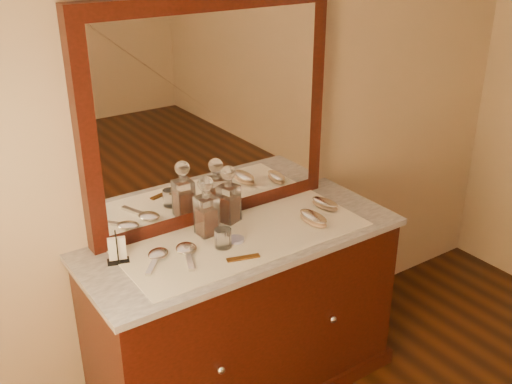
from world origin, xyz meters
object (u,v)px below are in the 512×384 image
at_px(dresser_cabinet, 244,318).
at_px(brush_far, 325,204).
at_px(comb, 243,258).
at_px(hand_mirror_inner, 187,251).
at_px(pin_dish, 236,239).
at_px(napkin_rack, 117,250).
at_px(brush_near, 313,218).
at_px(hand_mirror_outer, 157,256).
at_px(decanter_left, 206,212).
at_px(decanter_right, 229,200).
at_px(mirror_frame, 211,113).

bearing_deg(dresser_cabinet, brush_far, 0.80).
bearing_deg(dresser_cabinet, comb, -123.14).
bearing_deg(hand_mirror_inner, pin_dish, -7.89).
xyz_separation_m(comb, napkin_rack, (-0.43, 0.27, 0.05)).
bearing_deg(napkin_rack, brush_far, -5.49).
relative_size(dresser_cabinet, napkin_rack, 10.58).
bearing_deg(brush_far, brush_near, -148.36).
bearing_deg(hand_mirror_inner, napkin_rack, 159.39).
bearing_deg(hand_mirror_outer, comb, -35.63).
relative_size(dresser_cabinet, decanter_left, 5.06).
bearing_deg(brush_near, hand_mirror_inner, 171.57).
xyz_separation_m(napkin_rack, brush_near, (0.87, -0.19, -0.03)).
height_order(napkin_rack, decanter_left, decanter_left).
relative_size(pin_dish, brush_far, 0.45).
relative_size(brush_near, hand_mirror_inner, 0.73).
xyz_separation_m(decanter_left, decanter_right, (0.15, 0.05, -0.00)).
relative_size(decanter_left, brush_far, 1.74).
bearing_deg(mirror_frame, comb, -104.90).
height_order(mirror_frame, comb, mirror_frame).
bearing_deg(hand_mirror_inner, brush_near, -8.43).
bearing_deg(brush_far, decanter_right, 162.33).
height_order(dresser_cabinet, decanter_left, decanter_left).
bearing_deg(hand_mirror_inner, dresser_cabinet, -1.13).
bearing_deg(hand_mirror_outer, pin_dish, -10.39).
bearing_deg(brush_near, decanter_right, 142.47).
xyz_separation_m(dresser_cabinet, hand_mirror_inner, (-0.28, 0.01, 0.45)).
distance_m(pin_dish, hand_mirror_inner, 0.22).
height_order(napkin_rack, brush_far, napkin_rack).
distance_m(decanter_left, brush_near, 0.50).
bearing_deg(pin_dish, napkin_rack, 165.05).
bearing_deg(brush_far, pin_dish, -176.54).
distance_m(pin_dish, napkin_rack, 0.50).
relative_size(decanter_right, brush_far, 1.71).
bearing_deg(decanter_right, mirror_frame, 102.84).
relative_size(mirror_frame, pin_dish, 16.64).
bearing_deg(hand_mirror_outer, decanter_left, 12.84).
relative_size(mirror_frame, comb, 8.69).
bearing_deg(brush_near, dresser_cabinet, 165.60).
distance_m(decanter_right, hand_mirror_inner, 0.35).
height_order(pin_dish, comb, pin_dish).
bearing_deg(decanter_left, comb, -86.95).
xyz_separation_m(comb, brush_far, (0.59, 0.18, 0.02)).
bearing_deg(pin_dish, dresser_cabinet, 25.09).
relative_size(mirror_frame, brush_far, 7.53).
bearing_deg(comb, dresser_cabinet, 73.26).
xyz_separation_m(mirror_frame, decanter_left, (-0.12, -0.15, -0.39)).
bearing_deg(napkin_rack, decanter_left, -0.59).
bearing_deg(napkin_rack, mirror_frame, 14.65).
bearing_deg(brush_far, comb, -163.34).
bearing_deg(napkin_rack, pin_dish, -14.95).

